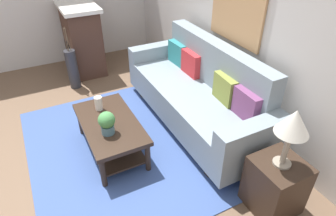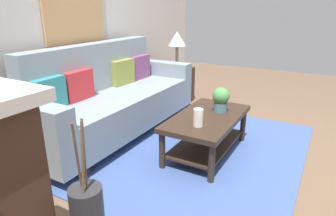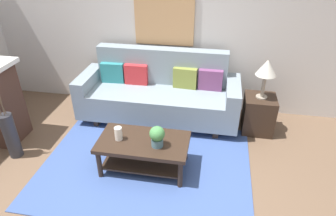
{
  "view_description": "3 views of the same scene",
  "coord_description": "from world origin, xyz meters",
  "px_view_note": "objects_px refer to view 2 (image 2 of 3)",
  "views": [
    {
      "loc": [
        2.64,
        -0.16,
        2.4
      ],
      "look_at": [
        0.1,
        1.14,
        0.47
      ],
      "focal_mm": 31.1,
      "sensor_mm": 36.0,
      "label": 1
    },
    {
      "loc": [
        -2.64,
        -0.57,
        1.48
      ],
      "look_at": [
        -0.11,
        0.85,
        0.48
      ],
      "focal_mm": 31.26,
      "sensor_mm": 36.0,
      "label": 2
    },
    {
      "loc": [
        0.79,
        -2.32,
        2.58
      ],
      "look_at": [
        0.17,
        1.16,
        0.49
      ],
      "focal_mm": 31.62,
      "sensor_mm": 36.0,
      "label": 3
    }
  ],
  "objects_px": {
    "coffee_table": "(207,126)",
    "tabletop_vase": "(198,118)",
    "table_lamp": "(177,40)",
    "side_table": "(177,85)",
    "couch": "(112,100)",
    "framed_painting": "(74,4)",
    "throw_pillow_crimson": "(78,85)",
    "potted_plant_tabletop": "(221,99)",
    "throw_pillow_olive": "(122,72)",
    "throw_pillow_plum": "(139,67)",
    "throw_pillow_teal": "(49,94)"
  },
  "relations": [
    {
      "from": "couch",
      "to": "table_lamp",
      "type": "relative_size",
      "value": 4.26
    },
    {
      "from": "side_table",
      "to": "throw_pillow_teal",
      "type": "bearing_deg",
      "value": 174.78
    },
    {
      "from": "throw_pillow_crimson",
      "to": "potted_plant_tabletop",
      "type": "distance_m",
      "value": 1.54
    },
    {
      "from": "side_table",
      "to": "table_lamp",
      "type": "xyz_separation_m",
      "value": [
        0.0,
        0.0,
        0.71
      ]
    },
    {
      "from": "throw_pillow_teal",
      "to": "coffee_table",
      "type": "height_order",
      "value": "throw_pillow_teal"
    },
    {
      "from": "throw_pillow_crimson",
      "to": "throw_pillow_plum",
      "type": "xyz_separation_m",
      "value": [
        1.16,
        0.0,
        0.0
      ]
    },
    {
      "from": "potted_plant_tabletop",
      "to": "framed_painting",
      "type": "bearing_deg",
      "value": 97.86
    },
    {
      "from": "couch",
      "to": "table_lamp",
      "type": "height_order",
      "value": "table_lamp"
    },
    {
      "from": "throw_pillow_crimson",
      "to": "coffee_table",
      "type": "xyz_separation_m",
      "value": [
        0.44,
        -1.33,
        -0.37
      ]
    },
    {
      "from": "throw_pillow_teal",
      "to": "potted_plant_tabletop",
      "type": "height_order",
      "value": "throw_pillow_teal"
    },
    {
      "from": "couch",
      "to": "framed_painting",
      "type": "xyz_separation_m",
      "value": [
        0.0,
        0.47,
        1.08
      ]
    },
    {
      "from": "coffee_table",
      "to": "table_lamp",
      "type": "relative_size",
      "value": 1.93
    },
    {
      "from": "side_table",
      "to": "framed_painting",
      "type": "relative_size",
      "value": 0.61
    },
    {
      "from": "throw_pillow_crimson",
      "to": "couch",
      "type": "bearing_deg",
      "value": -17.88
    },
    {
      "from": "throw_pillow_olive",
      "to": "throw_pillow_plum",
      "type": "relative_size",
      "value": 1.0
    },
    {
      "from": "coffee_table",
      "to": "throw_pillow_crimson",
      "type": "bearing_deg",
      "value": 108.22
    },
    {
      "from": "throw_pillow_teal",
      "to": "table_lamp",
      "type": "height_order",
      "value": "table_lamp"
    },
    {
      "from": "throw_pillow_crimson",
      "to": "side_table",
      "type": "relative_size",
      "value": 0.64
    },
    {
      "from": "couch",
      "to": "side_table",
      "type": "relative_size",
      "value": 4.34
    },
    {
      "from": "side_table",
      "to": "throw_pillow_crimson",
      "type": "bearing_deg",
      "value": 173.73
    },
    {
      "from": "throw_pillow_crimson",
      "to": "table_lamp",
      "type": "height_order",
      "value": "table_lamp"
    },
    {
      "from": "throw_pillow_crimson",
      "to": "side_table",
      "type": "distance_m",
      "value": 1.95
    },
    {
      "from": "throw_pillow_olive",
      "to": "coffee_table",
      "type": "height_order",
      "value": "throw_pillow_olive"
    },
    {
      "from": "side_table",
      "to": "table_lamp",
      "type": "bearing_deg",
      "value": 90.0
    },
    {
      "from": "coffee_table",
      "to": "tabletop_vase",
      "type": "relative_size",
      "value": 6.56
    },
    {
      "from": "couch",
      "to": "throw_pillow_olive",
      "type": "xyz_separation_m",
      "value": [
        0.39,
        0.12,
        0.25
      ]
    },
    {
      "from": "throw_pillow_crimson",
      "to": "table_lamp",
      "type": "distance_m",
      "value": 1.94
    },
    {
      "from": "throw_pillow_crimson",
      "to": "potted_plant_tabletop",
      "type": "height_order",
      "value": "throw_pillow_crimson"
    },
    {
      "from": "couch",
      "to": "throw_pillow_crimson",
      "type": "height_order",
      "value": "couch"
    },
    {
      "from": "table_lamp",
      "to": "framed_painting",
      "type": "bearing_deg",
      "value": 160.05
    },
    {
      "from": "throw_pillow_crimson",
      "to": "coffee_table",
      "type": "bearing_deg",
      "value": -71.78
    },
    {
      "from": "potted_plant_tabletop",
      "to": "framed_painting",
      "type": "relative_size",
      "value": 0.29
    },
    {
      "from": "throw_pillow_olive",
      "to": "framed_painting",
      "type": "height_order",
      "value": "framed_painting"
    },
    {
      "from": "throw_pillow_teal",
      "to": "table_lamp",
      "type": "relative_size",
      "value": 0.63
    },
    {
      "from": "throw_pillow_teal",
      "to": "potted_plant_tabletop",
      "type": "distance_m",
      "value": 1.73
    },
    {
      "from": "throw_pillow_plum",
      "to": "tabletop_vase",
      "type": "xyz_separation_m",
      "value": [
        -1.02,
        -1.36,
        -0.17
      ]
    },
    {
      "from": "throw_pillow_plum",
      "to": "coffee_table",
      "type": "height_order",
      "value": "throw_pillow_plum"
    },
    {
      "from": "throw_pillow_crimson",
      "to": "tabletop_vase",
      "type": "relative_size",
      "value": 2.15
    },
    {
      "from": "throw_pillow_olive",
      "to": "framed_painting",
      "type": "xyz_separation_m",
      "value": [
        -0.39,
        0.34,
        0.84
      ]
    },
    {
      "from": "throw_pillow_crimson",
      "to": "tabletop_vase",
      "type": "xyz_separation_m",
      "value": [
        0.14,
        -1.36,
        -0.17
      ]
    },
    {
      "from": "couch",
      "to": "throw_pillow_crimson",
      "type": "xyz_separation_m",
      "value": [
        -0.39,
        0.12,
        0.25
      ]
    },
    {
      "from": "throw_pillow_crimson",
      "to": "coffee_table",
      "type": "height_order",
      "value": "throw_pillow_crimson"
    },
    {
      "from": "coffee_table",
      "to": "tabletop_vase",
      "type": "bearing_deg",
      "value": -174.82
    },
    {
      "from": "throw_pillow_crimson",
      "to": "coffee_table",
      "type": "relative_size",
      "value": 0.33
    },
    {
      "from": "throw_pillow_crimson",
      "to": "tabletop_vase",
      "type": "bearing_deg",
      "value": -84.08
    },
    {
      "from": "throw_pillow_crimson",
      "to": "throw_pillow_teal",
      "type": "bearing_deg",
      "value": 180.0
    },
    {
      "from": "couch",
      "to": "throw_pillow_plum",
      "type": "distance_m",
      "value": 0.82
    },
    {
      "from": "side_table",
      "to": "framed_painting",
      "type": "bearing_deg",
      "value": 160.05
    },
    {
      "from": "tabletop_vase",
      "to": "table_lamp",
      "type": "xyz_separation_m",
      "value": [
        1.76,
        1.15,
        0.48
      ]
    },
    {
      "from": "couch",
      "to": "coffee_table",
      "type": "relative_size",
      "value": 2.21
    }
  ]
}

